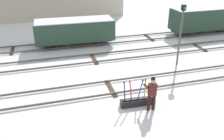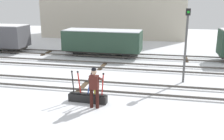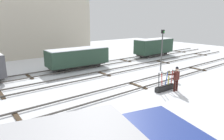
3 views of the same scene
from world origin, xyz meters
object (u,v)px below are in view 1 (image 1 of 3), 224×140
object	(u,v)px
rail_worker	(152,91)
signal_post	(181,30)
switch_lever_frame	(138,101)
freight_car_near_switch	(75,30)
freight_car_mid_siding	(203,19)

from	to	relation	value
rail_worker	signal_post	world-z (taller)	signal_post
switch_lever_frame	rail_worker	size ratio (longest dim) A/B	0.99
switch_lever_frame	freight_car_near_switch	bearing A→B (deg)	103.01
signal_post	freight_car_near_switch	world-z (taller)	signal_post
rail_worker	signal_post	xyz separation A→B (m)	(3.98, 4.48, 1.45)
switch_lever_frame	freight_car_mid_siding	world-z (taller)	freight_car_mid_siding
freight_car_mid_siding	signal_post	bearing A→B (deg)	-135.58
switch_lever_frame	rail_worker	xyz separation A→B (m)	(0.48, -0.54, 0.79)
switch_lever_frame	signal_post	bearing A→B (deg)	44.67
rail_worker	signal_post	distance (m)	6.17
rail_worker	signal_post	size ratio (longest dim) A/B	0.45
freight_car_near_switch	freight_car_mid_siding	xyz separation A→B (m)	(12.07, -0.00, 0.14)
signal_post	rail_worker	bearing A→B (deg)	-131.60
switch_lever_frame	freight_car_near_switch	xyz separation A→B (m)	(-1.71, 9.88, 1.00)
freight_car_near_switch	switch_lever_frame	bearing A→B (deg)	-78.40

